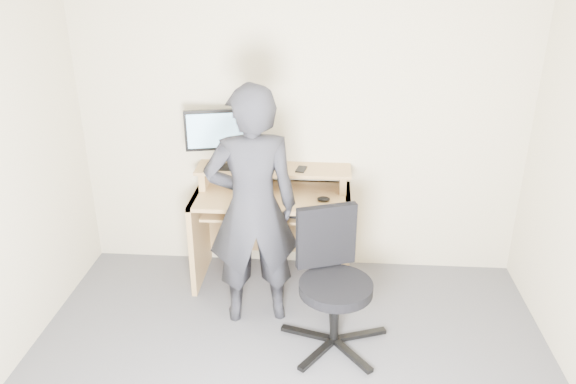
# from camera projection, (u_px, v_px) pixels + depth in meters

# --- Properties ---
(back_wall) EXTENTS (3.50, 0.02, 2.50)m
(back_wall) POSITION_uv_depth(u_px,v_px,m) (301.00, 120.00, 4.34)
(back_wall) COLOR beige
(back_wall) RESTS_ON ground
(desk) EXTENTS (1.20, 0.60, 0.91)m
(desk) POSITION_uv_depth(u_px,v_px,m) (273.00, 214.00, 4.43)
(desk) COLOR tan
(desk) RESTS_ON ground
(monitor) EXTENTS (0.48, 0.15, 0.46)m
(monitor) POSITION_uv_depth(u_px,v_px,m) (217.00, 134.00, 4.24)
(monitor) COLOR black
(monitor) RESTS_ON desk
(external_drive) EXTENTS (0.09, 0.14, 0.20)m
(external_drive) POSITION_uv_depth(u_px,v_px,m) (261.00, 154.00, 4.33)
(external_drive) COLOR black
(external_drive) RESTS_ON desk
(travel_mug) EXTENTS (0.09, 0.09, 0.18)m
(travel_mug) POSITION_uv_depth(u_px,v_px,m) (272.00, 157.00, 4.31)
(travel_mug) COLOR silver
(travel_mug) RESTS_ON desk
(smartphone) EXTENTS (0.09, 0.14, 0.01)m
(smartphone) POSITION_uv_depth(u_px,v_px,m) (301.00, 169.00, 4.31)
(smartphone) COLOR black
(smartphone) RESTS_ON desk
(charger) EXTENTS (0.05, 0.04, 0.03)m
(charger) POSITION_uv_depth(u_px,v_px,m) (244.00, 170.00, 4.27)
(charger) COLOR black
(charger) RESTS_ON desk
(headphones) EXTENTS (0.19, 0.18, 0.06)m
(headphones) POSITION_uv_depth(u_px,v_px,m) (257.00, 163.00, 4.42)
(headphones) COLOR silver
(headphones) RESTS_ON desk
(keyboard) EXTENTS (0.48, 0.24, 0.03)m
(keyboard) POSITION_uv_depth(u_px,v_px,m) (274.00, 209.00, 4.23)
(keyboard) COLOR black
(keyboard) RESTS_ON desk
(mouse) EXTENTS (0.10, 0.07, 0.04)m
(mouse) POSITION_uv_depth(u_px,v_px,m) (324.00, 199.00, 4.15)
(mouse) COLOR black
(mouse) RESTS_ON desk
(office_chair) EXTENTS (0.73, 0.70, 0.92)m
(office_chair) POSITION_uv_depth(u_px,v_px,m) (332.00, 276.00, 3.68)
(office_chair) COLOR black
(office_chair) RESTS_ON ground
(person) EXTENTS (0.70, 0.54, 1.72)m
(person) POSITION_uv_depth(u_px,v_px,m) (252.00, 208.00, 3.79)
(person) COLOR black
(person) RESTS_ON ground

